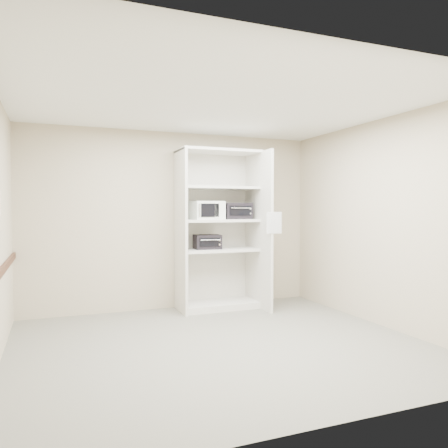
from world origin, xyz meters
name	(u,v)px	position (x,y,z in m)	size (l,w,h in m)	color
floor	(221,345)	(0.00, 0.00, 0.00)	(4.50, 4.00, 0.01)	#625E54
ceiling	(221,103)	(0.00, 0.00, 2.70)	(4.50, 4.00, 0.01)	white
wall_back	(174,220)	(0.00, 2.00, 1.35)	(4.50, 0.02, 2.70)	tan
wall_front	(325,235)	(0.00, -2.00, 1.35)	(4.50, 0.02, 2.70)	tan
wall_right	(381,223)	(2.25, 0.00, 1.35)	(0.02, 4.00, 2.70)	tan
shelving_unit	(221,235)	(0.67, 1.70, 1.13)	(1.24, 0.92, 2.42)	beige
microwave	(207,210)	(0.43, 1.69, 1.51)	(0.46, 0.35, 0.28)	white
toaster_oven_upper	(236,211)	(0.92, 1.72, 1.49)	(0.43, 0.32, 0.25)	black
toaster_oven_lower	(207,242)	(0.44, 1.71, 1.03)	(0.39, 0.29, 0.22)	black
paper_sign	(274,223)	(1.25, 1.07, 1.33)	(0.24, 0.01, 0.31)	white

